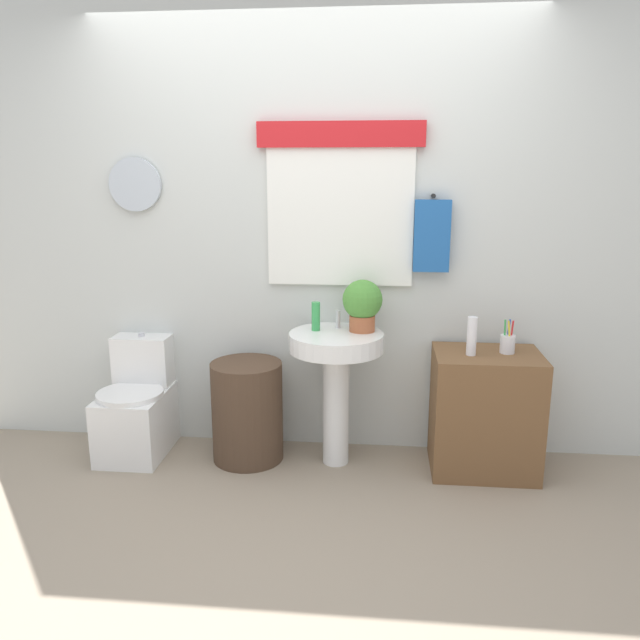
{
  "coord_description": "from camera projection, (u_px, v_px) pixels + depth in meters",
  "views": [
    {
      "loc": [
        0.41,
        -2.48,
        1.66
      ],
      "look_at": [
        0.08,
        0.8,
        0.86
      ],
      "focal_mm": 34.92,
      "sensor_mm": 36.0,
      "label": 1
    }
  ],
  "objects": [
    {
      "name": "soap_bottle",
      "position": [
        316.0,
        316.0,
        3.49
      ],
      "size": [
        0.05,
        0.05,
        0.16
      ],
      "primitive_type": "cylinder",
      "color": "green",
      "rests_on": "pedestal_sink"
    },
    {
      "name": "lotion_bottle",
      "position": [
        472.0,
        336.0,
        3.34
      ],
      "size": [
        0.05,
        0.05,
        0.21
      ],
      "primitive_type": "cylinder",
      "color": "white",
      "rests_on": "wooden_cabinet"
    },
    {
      "name": "toothbrush_cup",
      "position": [
        508.0,
        343.0,
        3.39
      ],
      "size": [
        0.08,
        0.08,
        0.19
      ],
      "color": "silver",
      "rests_on": "wooden_cabinet"
    },
    {
      "name": "laundry_hamper",
      "position": [
        247.0,
        411.0,
        3.61
      ],
      "size": [
        0.41,
        0.41,
        0.59
      ],
      "primitive_type": "cylinder",
      "color": "#4C3828",
      "rests_on": "ground_plane"
    },
    {
      "name": "pedestal_sink",
      "position": [
        336.0,
        365.0,
        3.49
      ],
      "size": [
        0.53,
        0.53,
        0.78
      ],
      "color": "white",
      "rests_on": "ground_plane"
    },
    {
      "name": "ground_plane",
      "position": [
        285.0,
        545.0,
        2.82
      ],
      "size": [
        8.0,
        8.0,
        0.0
      ],
      "primitive_type": "plane",
      "color": "gray"
    },
    {
      "name": "toilet",
      "position": [
        138.0,
        409.0,
        3.71
      ],
      "size": [
        0.38,
        0.51,
        0.7
      ],
      "color": "white",
      "rests_on": "ground_plane"
    },
    {
      "name": "back_wall",
      "position": [
        313.0,
        232.0,
        3.63
      ],
      "size": [
        4.4,
        0.18,
        2.6
      ],
      "color": "silver",
      "rests_on": "ground_plane"
    },
    {
      "name": "wooden_cabinet",
      "position": [
        485.0,
        412.0,
        3.47
      ],
      "size": [
        0.58,
        0.44,
        0.68
      ],
      "primitive_type": "cube",
      "color": "brown",
      "rests_on": "ground_plane"
    },
    {
      "name": "potted_plant",
      "position": [
        362.0,
        303.0,
        3.46
      ],
      "size": [
        0.22,
        0.22,
        0.29
      ],
      "color": "#AD5B38",
      "rests_on": "pedestal_sink"
    },
    {
      "name": "faucet",
      "position": [
        338.0,
        319.0,
        3.55
      ],
      "size": [
        0.03,
        0.03,
        0.1
      ],
      "primitive_type": "cylinder",
      "color": "silver",
      "rests_on": "pedestal_sink"
    }
  ]
}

